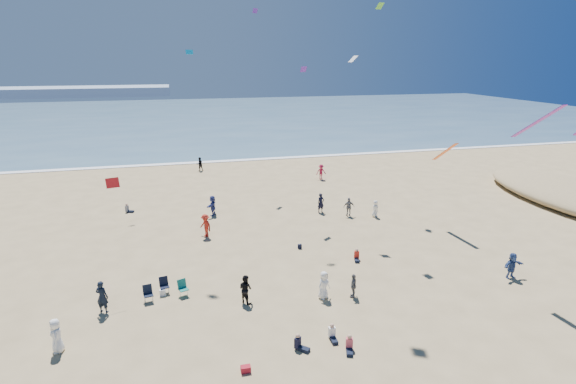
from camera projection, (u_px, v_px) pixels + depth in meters
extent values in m
cube|color=#476B84|center=(191.00, 117.00, 107.59)|extent=(220.00, 100.00, 0.06)
cube|color=white|center=(207.00, 162.00, 61.16)|extent=(220.00, 1.20, 0.08)
cube|color=#7A8EA8|center=(13.00, 93.00, 162.68)|extent=(110.00, 20.00, 3.20)
imported|color=black|center=(200.00, 164.00, 56.31)|extent=(0.97, 0.83, 1.74)
imported|color=black|center=(246.00, 289.00, 25.91)|extent=(1.03, 1.06, 1.72)
imported|color=black|center=(102.00, 297.00, 24.86)|extent=(0.82, 0.69, 1.91)
imported|color=#AC2518|center=(205.00, 225.00, 35.53)|extent=(1.22, 1.38, 1.85)
imported|color=navy|center=(512.00, 266.00, 28.83)|extent=(1.65, 0.75, 1.72)
imported|color=white|center=(375.00, 209.00, 39.99)|extent=(0.53, 0.78, 1.52)
imported|color=slate|center=(349.00, 207.00, 40.19)|extent=(1.04, 0.52, 1.70)
imported|color=white|center=(56.00, 336.00, 21.54)|extent=(0.67, 0.92, 1.74)
imported|color=navy|center=(213.00, 205.00, 40.40)|extent=(1.21, 1.76, 1.82)
imported|color=#AC1838|center=(321.00, 172.00, 52.39)|extent=(1.17, 0.69, 1.78)
imported|color=slate|center=(353.00, 286.00, 26.53)|extent=(0.77, 0.93, 1.49)
imported|color=black|center=(321.00, 203.00, 41.07)|extent=(0.74, 0.56, 1.81)
imported|color=white|center=(324.00, 285.00, 26.38)|extent=(0.99, 0.86, 1.70)
cube|color=white|center=(163.00, 293.00, 26.81)|extent=(0.35, 0.20, 0.40)
cube|color=black|center=(180.00, 284.00, 27.80)|extent=(0.30, 0.22, 0.38)
cube|color=#A51726|center=(246.00, 369.00, 20.30)|extent=(0.45, 0.30, 0.30)
cube|color=black|center=(300.00, 246.00, 33.46)|extent=(0.28, 0.18, 0.34)
cube|color=#5D21A2|center=(304.00, 69.00, 37.87)|extent=(0.74, 0.61, 0.47)
cube|color=#4D1C93|center=(255.00, 11.00, 46.21)|extent=(0.70, 0.73, 0.48)
cube|color=silver|center=(353.00, 59.00, 34.98)|extent=(0.65, 0.68, 0.50)
cube|color=red|center=(113.00, 183.00, 26.43)|extent=(0.80, 0.48, 0.56)
cube|color=#0792D1|center=(189.00, 52.00, 41.08)|extent=(0.70, 0.33, 0.41)
cube|color=green|center=(380.00, 6.00, 32.75)|extent=(0.55, 0.55, 0.43)
cube|color=purple|center=(537.00, 122.00, 25.16)|extent=(0.35, 3.14, 2.21)
cube|color=#FF5B1A|center=(445.00, 152.00, 36.38)|extent=(0.35, 2.64, 1.87)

